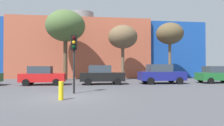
% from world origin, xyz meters
% --- Properties ---
extents(ground_plane, '(200.00, 200.00, 0.00)m').
position_xyz_m(ground_plane, '(0.00, 0.00, 0.00)').
color(ground_plane, '#47474C').
extents(building_backdrop, '(37.26, 11.71, 10.46)m').
position_xyz_m(building_backdrop, '(0.29, 22.36, 4.25)').
color(building_backdrop, '#B2563D').
rests_on(building_backdrop, ground_plane).
extents(parked_car_2, '(3.84, 1.89, 1.66)m').
position_xyz_m(parked_car_2, '(-2.79, 7.36, 0.83)').
color(parked_car_2, red).
rests_on(parked_car_2, ground_plane).
extents(parked_car_3, '(4.03, 1.98, 1.75)m').
position_xyz_m(parked_car_3, '(2.45, 7.36, 0.87)').
color(parked_car_3, black).
rests_on(parked_car_3, ground_plane).
extents(parked_car_4, '(4.27, 2.09, 1.85)m').
position_xyz_m(parked_car_4, '(8.14, 7.36, 0.92)').
color(parked_car_4, navy).
rests_on(parked_car_4, ground_plane).
extents(parked_car_5, '(3.86, 1.89, 1.67)m').
position_xyz_m(parked_car_5, '(13.89, 7.36, 0.83)').
color(parked_car_5, '#1E662D').
rests_on(parked_car_5, ground_plane).
extents(traffic_light_island, '(0.38, 0.37, 3.56)m').
position_xyz_m(traffic_light_island, '(0.32, 1.35, 2.63)').
color(traffic_light_island, black).
rests_on(traffic_light_island, ground_plane).
extents(bare_tree_0, '(3.41, 3.41, 7.18)m').
position_xyz_m(bare_tree_0, '(11.57, 13.21, 5.75)').
color(bare_tree_0, brown).
rests_on(bare_tree_0, ground_plane).
extents(bare_tree_1, '(3.61, 3.61, 6.72)m').
position_xyz_m(bare_tree_1, '(5.52, 13.25, 5.23)').
color(bare_tree_1, brown).
rests_on(bare_tree_1, ground_plane).
extents(bare_tree_2, '(4.65, 4.65, 8.33)m').
position_xyz_m(bare_tree_2, '(-1.40, 13.25, 6.42)').
color(bare_tree_2, brown).
rests_on(bare_tree_2, ground_plane).
extents(bollard_yellow_0, '(0.24, 0.24, 0.92)m').
position_xyz_m(bollard_yellow_0, '(-0.16, -0.94, 0.46)').
color(bollard_yellow_0, yellow).
rests_on(bollard_yellow_0, ground_plane).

